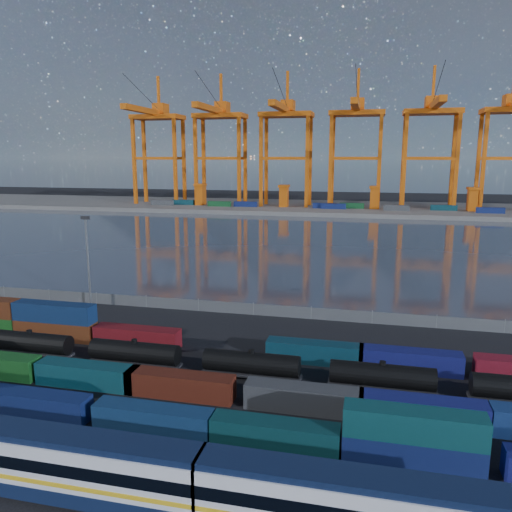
# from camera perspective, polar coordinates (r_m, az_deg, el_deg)

# --- Properties ---
(ground) EXTENTS (700.00, 700.00, 0.00)m
(ground) POSITION_cam_1_polar(r_m,az_deg,el_deg) (61.79, -6.54, -14.51)
(ground) COLOR black
(ground) RESTS_ON ground
(harbor_water) EXTENTS (700.00, 700.00, 0.00)m
(harbor_water) POSITION_cam_1_polar(r_m,az_deg,el_deg) (160.70, 6.09, 1.56)
(harbor_water) COLOR #333A49
(harbor_water) RESTS_ON ground
(far_quay) EXTENTS (700.00, 70.00, 2.00)m
(far_quay) POSITION_cam_1_polar(r_m,az_deg,el_deg) (264.26, 8.95, 5.46)
(far_quay) COLOR #514F4C
(far_quay) RESTS_ON ground
(distant_mountains) EXTENTS (2470.00, 1100.00, 520.00)m
(distant_mountains) POSITION_cam_1_polar(r_m,az_deg,el_deg) (1664.18, 15.27, 17.49)
(distant_mountains) COLOR #1E2630
(distant_mountains) RESTS_ON ground
(passenger_train) EXTENTS (78.29, 3.25, 5.57)m
(passenger_train) POSITION_cam_1_polar(r_m,az_deg,el_deg) (46.24, -22.86, -20.91)
(passenger_train) COLOR silver
(passenger_train) RESTS_ON ground
(container_row_south) EXTENTS (140.22, 2.46, 5.24)m
(container_row_south) POSITION_cam_1_polar(r_m,az_deg,el_deg) (53.50, -14.06, -16.78)
(container_row_south) COLOR #373A3C
(container_row_south) RESTS_ON ground
(container_row_mid) EXTENTS (142.34, 2.57, 5.48)m
(container_row_mid) POSITION_cam_1_polar(r_m,az_deg,el_deg) (67.65, -23.86, -11.43)
(container_row_mid) COLOR #3E3F43
(container_row_mid) RESTS_ON ground
(container_row_north) EXTENTS (142.19, 2.58, 5.51)m
(container_row_north) POSITION_cam_1_polar(r_m,az_deg,el_deg) (76.68, -16.68, -8.23)
(container_row_north) COLOR navy
(container_row_north) RESTS_ON ground
(tanker_string) EXTENTS (105.31, 2.64, 3.78)m
(tanker_string) POSITION_cam_1_polar(r_m,az_deg,el_deg) (67.41, -13.68, -10.75)
(tanker_string) COLOR black
(tanker_string) RESTS_ON ground
(waterfront_fence) EXTENTS (160.12, 0.12, 2.20)m
(waterfront_fence) POSITION_cam_1_polar(r_m,az_deg,el_deg) (86.48, -0.30, -6.11)
(waterfront_fence) COLOR #595B5E
(waterfront_fence) RESTS_ON ground
(yard_light_mast) EXTENTS (1.60, 0.40, 16.60)m
(yard_light_mast) POSITION_cam_1_polar(r_m,az_deg,el_deg) (94.10, -18.67, -0.08)
(yard_light_mast) COLOR slate
(yard_light_mast) RESTS_ON ground
(gantry_cranes) EXTENTS (201.64, 51.15, 69.27)m
(gantry_cranes) POSITION_cam_1_polar(r_m,az_deg,el_deg) (257.34, 7.39, 14.60)
(gantry_cranes) COLOR #D2590E
(gantry_cranes) RESTS_ON ground
(quay_containers) EXTENTS (172.58, 10.99, 2.60)m
(quay_containers) POSITION_cam_1_polar(r_m,az_deg,el_deg) (250.69, 6.19, 5.76)
(quay_containers) COLOR navy
(quay_containers) RESTS_ON far_quay
(straddle_carriers) EXTENTS (140.00, 7.00, 11.10)m
(straddle_carriers) POSITION_cam_1_polar(r_m,az_deg,el_deg) (253.94, 8.25, 6.80)
(straddle_carriers) COLOR #D2590E
(straddle_carriers) RESTS_ON far_quay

